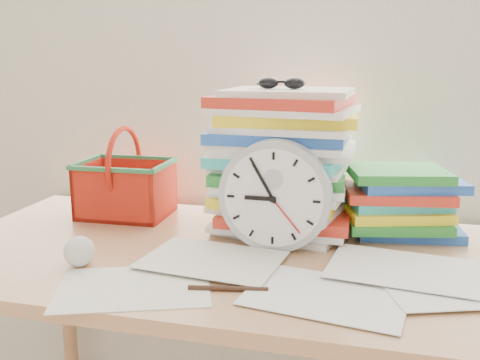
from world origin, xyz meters
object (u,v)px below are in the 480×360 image
(paper_stack, at_px, (282,161))
(basket, at_px, (125,173))
(book_stack, at_px, (402,202))
(clock, at_px, (275,196))
(desk, at_px, (238,283))

(paper_stack, relative_size, basket, 1.45)
(paper_stack, height_order, book_stack, paper_stack)
(clock, bearing_deg, book_stack, 32.42)
(desk, height_order, book_stack, book_stack)
(clock, height_order, book_stack, clock)
(desk, bearing_deg, basket, 151.27)
(desk, xyz_separation_m, clock, (0.08, 0.04, 0.20))
(desk, xyz_separation_m, book_stack, (0.36, 0.22, 0.16))
(desk, distance_m, clock, 0.22)
(paper_stack, height_order, basket, paper_stack)
(clock, relative_size, basket, 1.03)
(basket, bearing_deg, paper_stack, -3.32)
(clock, height_order, basket, clock)
(desk, xyz_separation_m, basket, (-0.38, 0.21, 0.20))
(book_stack, relative_size, basket, 1.13)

